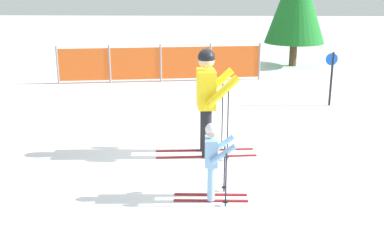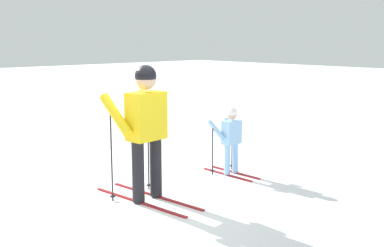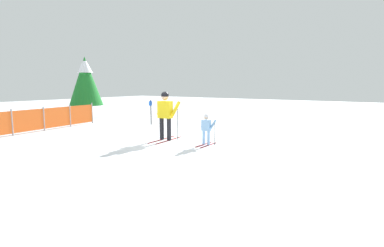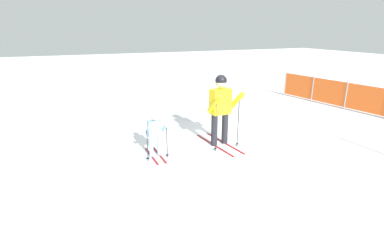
# 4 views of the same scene
# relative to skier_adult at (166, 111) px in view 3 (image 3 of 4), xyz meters

# --- Properties ---
(ground_plane) EXTENTS (60.00, 60.00, 0.00)m
(ground_plane) POSITION_rel_skier_adult_xyz_m (0.09, 0.21, -1.06)
(ground_plane) COLOR white
(skier_adult) EXTENTS (1.70, 0.79, 1.77)m
(skier_adult) POSITION_rel_skier_adult_xyz_m (0.00, 0.00, 0.00)
(skier_adult) COLOR maroon
(skier_adult) RESTS_ON ground_plane
(skier_child) EXTENTS (0.99, 0.52, 1.06)m
(skier_child) POSITION_rel_skier_adult_xyz_m (0.07, -1.71, -0.44)
(skier_child) COLOR maroon
(skier_child) RESTS_ON ground_plane
(safety_fence) EXTENTS (5.69, 0.86, 1.06)m
(safety_fence) POSITION_rel_skier_adult_xyz_m (-1.31, 5.81, -0.53)
(safety_fence) COLOR gray
(safety_fence) RESTS_ON ground_plane
(conifer_far) EXTENTS (1.96, 1.96, 3.65)m
(conifer_far) POSITION_rel_skier_adult_xyz_m (2.87, 8.52, 1.20)
(conifer_far) COLOR #4C3823
(conifer_far) RESTS_ON ground_plane
(trail_marker) EXTENTS (0.28, 0.06, 1.24)m
(trail_marker) POSITION_rel_skier_adult_xyz_m (2.83, 3.30, -0.28)
(trail_marker) COLOR black
(trail_marker) RESTS_ON ground_plane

